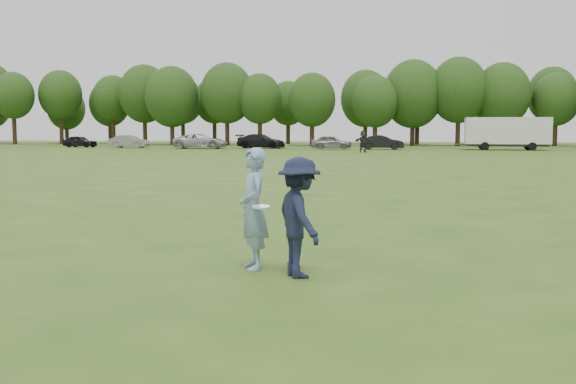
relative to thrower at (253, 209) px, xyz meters
name	(u,v)px	position (x,y,z in m)	size (l,w,h in m)	color
ground	(217,276)	(-0.40, -0.57, -0.91)	(200.00, 200.00, 0.00)	#2F5718
thrower	(253,209)	(0.00, 0.00, 0.00)	(0.67, 0.44, 1.83)	#839FCA
defender	(299,217)	(0.77, -0.41, -0.06)	(1.11, 0.64, 1.72)	#191F37
player_far_d	(363,141)	(-1.88, 50.33, 0.06)	(1.81, 0.58, 1.95)	#292929
car_a	(80,141)	(-34.44, 60.77, -0.25)	(1.56, 3.88, 1.32)	black
car_b	(129,142)	(-27.89, 59.29, -0.22)	(1.47, 4.22, 1.39)	gray
car_c	(200,141)	(-19.46, 58.20, -0.13)	(2.59, 5.62, 1.56)	#B2B2B7
car_d	(261,141)	(-13.48, 60.61, -0.16)	(2.13, 5.23, 1.52)	black
car_e	(331,142)	(-5.71, 58.75, -0.20)	(1.68, 4.18, 1.42)	gray
car_f	(382,142)	(-0.61, 58.48, -0.19)	(1.53, 4.38, 1.44)	black
disc_in_play	(261,207)	(0.18, -0.26, 0.06)	(0.31, 0.30, 0.06)	white
cargo_trailer	(507,132)	(11.56, 59.26, 0.86)	(9.00, 2.75, 3.20)	white
treeline	(413,95)	(2.41, 76.33, 5.35)	(130.35, 18.39, 11.74)	#332114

